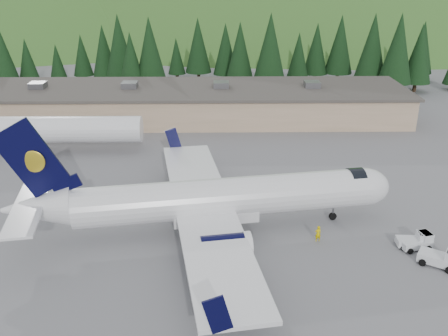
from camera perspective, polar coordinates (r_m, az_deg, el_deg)
ground at (r=49.26m, az=0.10°, el=-6.98°), size 600.00×600.00×0.00m
airliner at (r=47.58m, az=-1.18°, el=-3.66°), size 36.94×34.82×12.27m
second_airliner at (r=72.34m, az=-20.41°, el=4.23°), size 27.50×11.00×10.05m
baggage_tug_a at (r=49.20m, az=21.29°, el=-7.82°), size 3.07×2.21×1.51m
baggage_tug_b at (r=49.32m, az=20.96°, el=-7.72°), size 2.80×1.78×1.45m
terminal_building at (r=83.84m, az=-3.78°, el=7.48°), size 71.00×17.00×6.10m
baggage_tug_d at (r=47.23m, az=23.68°, el=-9.41°), size 3.58×3.16×1.72m
ramp_worker at (r=47.68m, az=10.69°, el=-7.38°), size 0.65×0.50×1.60m
tree_line at (r=104.17m, az=-2.93°, el=13.28°), size 113.30×18.70×14.33m
hills at (r=277.51m, az=10.45°, el=-0.63°), size 614.00×330.00×300.00m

